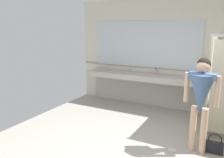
{
  "coord_description": "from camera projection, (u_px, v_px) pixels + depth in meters",
  "views": [
    {
      "loc": [
        1.06,
        -3.3,
        2.11
      ],
      "look_at": [
        -1.07,
        0.74,
        1.1
      ],
      "focal_mm": 37.31,
      "sensor_mm": 36.0,
      "label": 1
    }
  ],
  "objects": [
    {
      "name": "person_standing",
      "position": [
        201.0,
        94.0,
        3.84
      ],
      "size": [
        0.57,
        0.46,
        1.64
      ],
      "color": "#DBAD89",
      "rests_on": "ground_plane"
    },
    {
      "name": "soap_dispenser",
      "position": [
        156.0,
        71.0,
        6.17
      ],
      "size": [
        0.07,
        0.07,
        0.18
      ],
      "color": "#D899B2",
      "rests_on": "vanity_counter"
    },
    {
      "name": "vanity_counter",
      "position": [
        141.0,
        82.0,
        6.33
      ],
      "size": [
        3.07,
        0.57,
        1.01
      ],
      "color": "#B2ADA3",
      "rests_on": "ground_plane"
    },
    {
      "name": "floor_drain_cover",
      "position": [
        173.0,
        150.0,
        4.1
      ],
      "size": [
        0.14,
        0.14,
        0.01
      ],
      "primitive_type": "cylinder",
      "color": "#B7BABF",
      "rests_on": "ground_plane"
    },
    {
      "name": "handbag",
      "position": [
        214.0,
        147.0,
        3.98
      ],
      "size": [
        0.29,
        0.1,
        0.35
      ],
      "color": "black",
      "rests_on": "ground_plane"
    },
    {
      "name": "wall_back",
      "position": [
        187.0,
        55.0,
        5.9
      ],
      "size": [
        6.12,
        0.12,
        2.86
      ],
      "primitive_type": "cube",
      "color": "beige",
      "rests_on": "ground_plane"
    },
    {
      "name": "wall_back_tile_band",
      "position": [
        186.0,
        70.0,
        5.93
      ],
      "size": [
        6.12,
        0.01,
        0.06
      ],
      "primitive_type": "cube",
      "color": "#9E937F",
      "rests_on": "wall_back"
    },
    {
      "name": "mirror_panel",
      "position": [
        145.0,
        44.0,
        6.29
      ],
      "size": [
        2.97,
        0.02,
        1.24
      ],
      "primitive_type": "cube",
      "color": "silver",
      "rests_on": "wall_back"
    }
  ]
}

